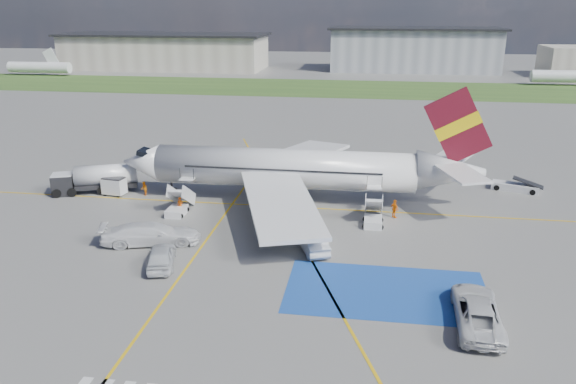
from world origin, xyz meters
The scene contains 21 objects.
ground centered at (0.00, 0.00, 0.00)m, with size 400.00×400.00×0.00m, color #60605E.
grass_strip centered at (0.00, 95.00, 0.01)m, with size 400.00×30.00×0.01m, color #2D4C1E.
taxiway_line_main centered at (0.00, 12.00, 0.01)m, with size 120.00×0.20×0.01m, color gold.
taxiway_line_cross centered at (-5.00, -10.00, 0.01)m, with size 0.20×60.00×0.01m, color gold.
taxiway_line_diag centered at (0.00, 12.00, 0.01)m, with size 0.20×60.00×0.01m, color gold.
staging_box centered at (10.00, -4.00, 0.01)m, with size 14.00×8.00×0.01m, color #19449A.
terminal_west centered at (-55.00, 130.00, 5.00)m, with size 60.00×22.00×10.00m, color #A19A8B.
terminal_centre centered at (20.00, 135.00, 6.00)m, with size 48.00×18.00×12.00m, color gray.
airliner centered at (1.51, 14.00, 3.39)m, with size 36.81×32.95×11.92m.
airstairs_fwd centered at (-9.50, 8.70, 0.62)m, with size 1.90×5.20×3.60m.
airstairs_aft centered at (9.00, 8.70, 0.62)m, with size 1.90×5.20×3.60m.
fuel_tanker centered at (-20.21, 13.56, 1.24)m, with size 8.83×5.20×2.94m.
gpu_cart centered at (-17.92, 12.97, 0.86)m, with size 2.48×1.81×1.91m.
belt_loader centered at (24.11, 20.63, 0.38)m, with size 5.33×3.10×1.54m.
car_silver_a centered at (-6.96, -2.47, 0.84)m, with size 1.99×4.94×1.68m, color silver.
car_silver_b centered at (4.14, 2.07, 0.81)m, with size 1.71×4.90×1.62m, color #A6A9AD.
van_white_a centered at (15.52, -7.19, 1.10)m, with size 2.72×5.89×2.21m, color silver.
van_white_b centered at (-9.34, 1.45, 1.20)m, with size 2.49×6.13×2.40m, color silver.
crew_fwd centered at (-9.34, 8.88, 0.78)m, with size 0.57×0.37×1.55m, color #DE540B.
crew_nose centered at (-14.74, 13.25, 0.76)m, with size 0.74×0.58×1.52m, color orange.
crew_aft centered at (10.96, 10.61, 0.88)m, with size 1.03×0.43×1.76m, color orange.
Camera 1 is at (8.37, -39.56, 19.10)m, focal length 35.00 mm.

